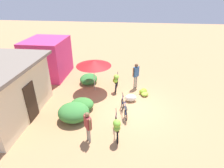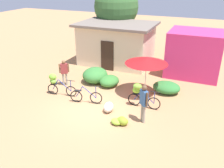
# 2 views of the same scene
# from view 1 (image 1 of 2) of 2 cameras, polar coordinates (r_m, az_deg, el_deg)

# --- Properties ---
(ground_plane) EXTENTS (60.00, 60.00, 0.00)m
(ground_plane) POSITION_cam_1_polar(r_m,az_deg,el_deg) (10.82, 6.21, -7.41)
(ground_plane) COLOR #AB7B52
(shop_pink) EXTENTS (3.20, 2.80, 2.83)m
(shop_pink) POSITION_cam_1_polar(r_m,az_deg,el_deg) (15.08, -19.09, 7.55)
(shop_pink) COLOR #D1306E
(shop_pink) RESTS_ON ground
(hedge_bush_front_left) EXTENTS (1.48, 1.62, 0.89)m
(hedge_bush_front_left) POSITION_cam_1_polar(r_m,az_deg,el_deg) (9.88, -11.65, -8.50)
(hedge_bush_front_left) COLOR #387A35
(hedge_bush_front_left) RESTS_ON ground
(hedge_bush_front_right) EXTENTS (1.12, 1.31, 0.60)m
(hedge_bush_front_right) POSITION_cam_1_polar(r_m,az_deg,el_deg) (10.70, -9.11, -6.11)
(hedge_bush_front_right) COLOR #387832
(hedge_bush_front_right) RESTS_ON ground
(hedge_bush_mid) EXTENTS (1.49, 1.23, 0.61)m
(hedge_bush_mid) POSITION_cam_1_polar(r_m,az_deg,el_deg) (13.53, -7.17, 1.57)
(hedge_bush_mid) COLOR #327A36
(hedge_bush_mid) RESTS_ON ground
(market_umbrella) EXTENTS (2.23, 2.23, 2.12)m
(market_umbrella) POSITION_cam_1_polar(r_m,az_deg,el_deg) (11.80, -5.64, 6.38)
(market_umbrella) COLOR beige
(market_umbrella) RESTS_ON ground
(bicycle_leftmost) EXTENTS (1.65, 0.40, 1.19)m
(bicycle_leftmost) POSITION_cam_1_polar(r_m,az_deg,el_deg) (8.39, 1.50, -12.85)
(bicycle_leftmost) COLOR black
(bicycle_leftmost) RESTS_ON ground
(bicycle_near_pile) EXTENTS (1.63, 0.43, 0.97)m
(bicycle_near_pile) POSITION_cam_1_polar(r_m,az_deg,el_deg) (10.13, 3.72, -7.57)
(bicycle_near_pile) COLOR black
(bicycle_near_pile) RESTS_ON ground
(bicycle_center_loaded) EXTENTS (1.64, 0.43, 1.22)m
(bicycle_center_loaded) POSITION_cam_1_polar(r_m,az_deg,el_deg) (12.18, 1.27, 1.04)
(bicycle_center_loaded) COLOR black
(bicycle_center_loaded) RESTS_ON ground
(banana_pile_on_ground) EXTENTS (0.83, 0.68, 0.35)m
(banana_pile_on_ground) POSITION_cam_1_polar(r_m,az_deg,el_deg) (12.19, 9.70, -2.51)
(banana_pile_on_ground) COLOR #8CB634
(banana_pile_on_ground) RESTS_ON ground
(produce_sack) EXTENTS (0.55, 0.76, 0.44)m
(produce_sack) POSITION_cam_1_polar(r_m,az_deg,el_deg) (11.34, 5.77, -4.27)
(produce_sack) COLOR silver
(produce_sack) RESTS_ON ground
(person_vendor) EXTENTS (0.43, 0.44, 1.77)m
(person_vendor) POSITION_cam_1_polar(r_m,az_deg,el_deg) (12.50, 7.34, 3.28)
(person_vendor) COLOR gray
(person_vendor) RESTS_ON ground
(person_bystander) EXTENTS (0.48, 0.40, 1.54)m
(person_bystander) POSITION_cam_1_polar(r_m,az_deg,el_deg) (8.23, -7.42, -12.11)
(person_bystander) COLOR gray
(person_bystander) RESTS_ON ground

